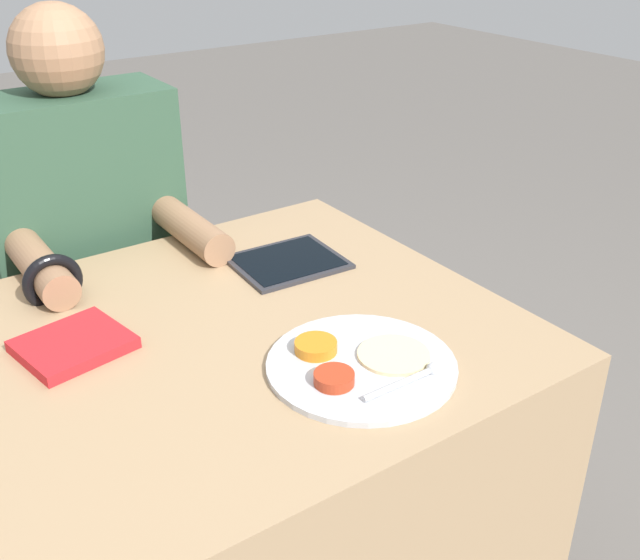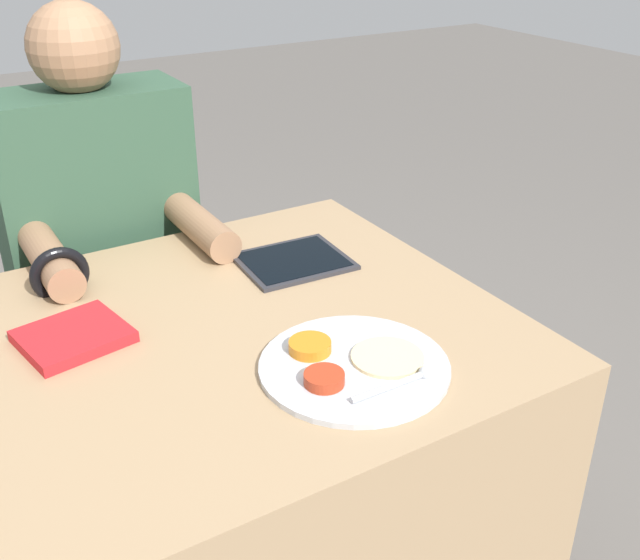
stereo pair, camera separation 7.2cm
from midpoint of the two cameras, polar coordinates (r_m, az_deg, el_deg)
name	(u,v)px [view 2 (the right image)]	position (r m, az deg, el deg)	size (l,w,h in m)	color
dining_table	(234,492)	(1.52, -5.17, -15.79)	(0.97, 0.84, 0.74)	#9E7F5B
thali_tray	(353,365)	(1.18, 4.25, -6.53)	(0.30, 0.30, 0.03)	#B7BABF
red_notebook	(74,337)	(1.30, -16.77, -4.22)	(0.19, 0.17, 0.02)	silver
tablet_device	(293,261)	(1.51, -0.68, 1.43)	(0.22, 0.19, 0.01)	#28282D
person_diner	(109,288)	(1.84, -14.67, -0.58)	(0.42, 0.46, 1.22)	black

